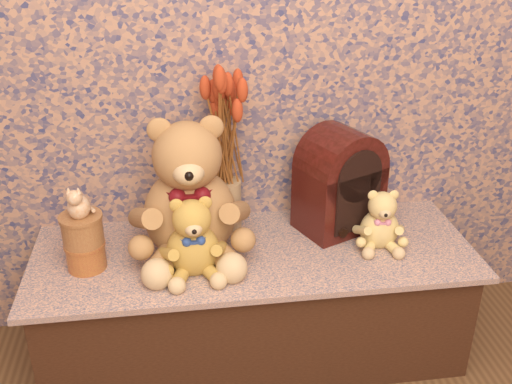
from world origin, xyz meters
TOP-DOWN VIEW (x-y plane):
  - display_shelf at (0.00, 1.24)m, footprint 1.46×0.54m
  - teddy_large at (-0.20, 1.29)m, footprint 0.40×0.47m
  - teddy_medium at (-0.20, 1.16)m, footprint 0.23×0.27m
  - teddy_small at (0.42, 1.22)m, footprint 0.20×0.23m
  - cathedral_radio at (0.31, 1.35)m, footprint 0.32×0.28m
  - ceramic_vase at (-0.08, 1.40)m, footprint 0.14×0.14m
  - dried_stalks at (-0.08, 1.40)m, footprint 0.27×0.27m
  - biscuit_tin_lower at (-0.54, 1.21)m, footprint 0.14×0.14m
  - biscuit_tin_upper at (-0.54, 1.21)m, footprint 0.16×0.16m
  - cat_figurine at (-0.54, 1.21)m, footprint 0.09×0.10m

SIDE VIEW (x-z plane):
  - display_shelf at x=0.00m, z-range 0.00..0.42m
  - biscuit_tin_lower at x=-0.54m, z-range 0.42..0.51m
  - ceramic_vase at x=-0.08m, z-range 0.42..0.60m
  - teddy_small at x=0.42m, z-range 0.42..0.64m
  - biscuit_tin_upper at x=-0.54m, z-range 0.51..0.61m
  - teddy_medium at x=-0.20m, z-range 0.42..0.70m
  - cathedral_radio at x=0.31m, z-range 0.42..0.79m
  - cat_figurine at x=-0.54m, z-range 0.61..0.72m
  - teddy_large at x=-0.20m, z-range 0.42..0.92m
  - dried_stalks at x=-0.08m, z-range 0.60..1.01m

